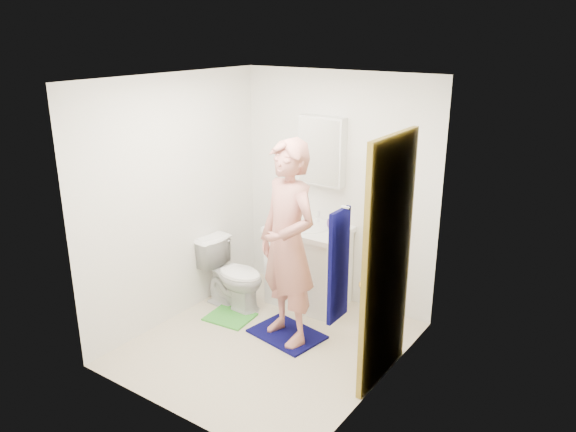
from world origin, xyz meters
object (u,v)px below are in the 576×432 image
at_px(towel, 339,266).
at_px(soap_dispenser, 282,214).
at_px(toilet, 233,274).
at_px(toothbrush_cup, 333,224).
at_px(medicine_cabinet, 322,151).
at_px(vanity_cabinet, 309,267).
at_px(man, 288,244).

relative_size(towel, soap_dispenser, 4.08).
xyz_separation_m(toilet, toothbrush_cup, (0.82, 0.60, 0.54)).
xyz_separation_m(medicine_cabinet, soap_dispenser, (-0.30, -0.28, -0.65)).
bearing_deg(vanity_cabinet, soap_dispenser, -170.12).
bearing_deg(towel, vanity_cabinet, 128.47).
bearing_deg(towel, medicine_cabinet, 124.61).
bearing_deg(medicine_cabinet, toothbrush_cup, -31.79).
height_order(vanity_cabinet, man, man).
height_order(vanity_cabinet, towel, towel).
height_order(medicine_cabinet, towel, medicine_cabinet).
relative_size(toilet, soap_dispenser, 3.68).
height_order(toilet, man, man).
distance_m(medicine_cabinet, man, 1.18).
height_order(medicine_cabinet, toilet, medicine_cabinet).
bearing_deg(medicine_cabinet, man, -75.70).
distance_m(vanity_cabinet, soap_dispenser, 0.63).
height_order(vanity_cabinet, toothbrush_cup, toothbrush_cup).
height_order(vanity_cabinet, soap_dispenser, soap_dispenser).
relative_size(medicine_cabinet, towel, 0.87).
height_order(toilet, soap_dispenser, soap_dispenser).
bearing_deg(toilet, man, -101.81).
distance_m(towel, toothbrush_cup, 1.87).
height_order(medicine_cabinet, soap_dispenser, medicine_cabinet).
bearing_deg(towel, toilet, 151.41).
bearing_deg(soap_dispenser, vanity_cabinet, 9.88).
xyz_separation_m(vanity_cabinet, man, (0.25, -0.74, 0.56)).
bearing_deg(toilet, toothbrush_cup, -50.75).
bearing_deg(man, toothbrush_cup, 110.81).
bearing_deg(vanity_cabinet, towel, -51.53).
bearing_deg(toothbrush_cup, soap_dispenser, -165.73).
xyz_separation_m(towel, toilet, (-1.77, 0.97, -0.89)).
bearing_deg(soap_dispenser, medicine_cabinet, 42.74).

